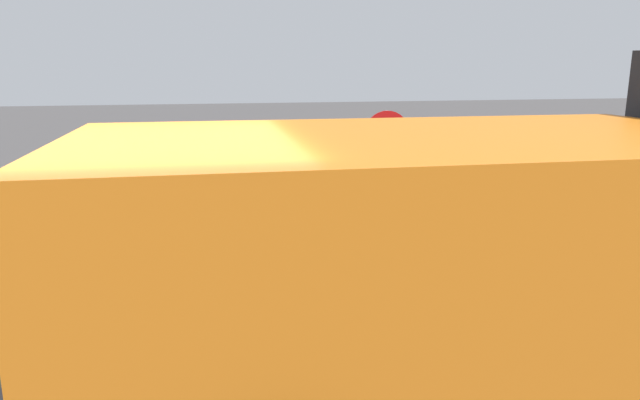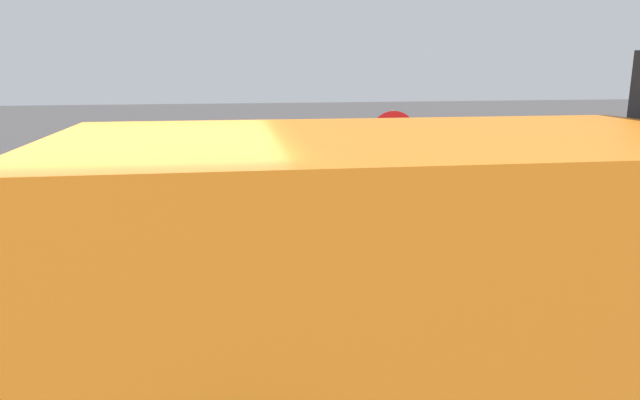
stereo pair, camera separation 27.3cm
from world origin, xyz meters
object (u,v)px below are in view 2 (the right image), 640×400
object	(u,v)px
fire_hydrant	(197,211)
dump_truck_orange	(565,236)
loose_tire	(191,202)
stop_sign	(392,150)

from	to	relation	value
fire_hydrant	dump_truck_orange	xyz separation A→B (m)	(3.00, -5.43, 1.05)
loose_tire	dump_truck_orange	size ratio (longest dim) A/B	0.18
fire_hydrant	stop_sign	xyz separation A→B (m)	(3.10, -0.42, 0.98)
loose_tire	stop_sign	bearing A→B (deg)	0.08
stop_sign	dump_truck_orange	distance (m)	5.02
loose_tire	stop_sign	distance (m)	3.24
fire_hydrant	loose_tire	xyz separation A→B (m)	(-0.06, -0.42, 0.26)
loose_tire	stop_sign	world-z (taller)	stop_sign
fire_hydrant	dump_truck_orange	distance (m)	6.29
stop_sign	dump_truck_orange	size ratio (longest dim) A/B	0.29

